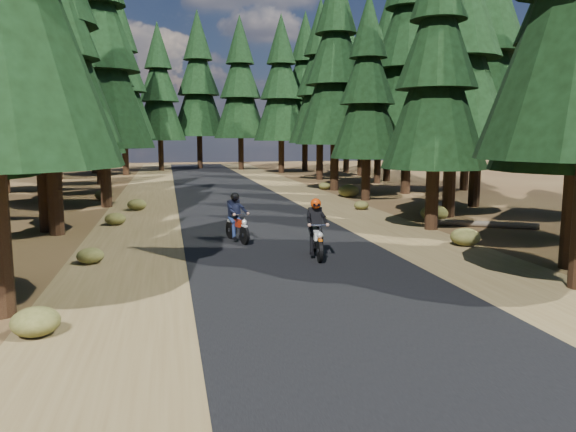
# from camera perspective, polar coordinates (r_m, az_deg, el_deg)

# --- Properties ---
(ground) EXTENTS (120.00, 120.00, 0.00)m
(ground) POSITION_cam_1_polar(r_m,az_deg,el_deg) (15.21, 1.19, -4.89)
(ground) COLOR #412A17
(ground) RESTS_ON ground
(road) EXTENTS (6.00, 100.00, 0.01)m
(road) POSITION_cam_1_polar(r_m,az_deg,el_deg) (20.01, -2.11, -1.71)
(road) COLOR black
(road) RESTS_ON ground
(shoulder_l) EXTENTS (3.20, 100.00, 0.01)m
(shoulder_l) POSITION_cam_1_polar(r_m,az_deg,el_deg) (19.75, -15.38, -2.14)
(shoulder_l) COLOR brown
(shoulder_l) RESTS_ON ground
(shoulder_r) EXTENTS (3.20, 100.00, 0.01)m
(shoulder_r) POSITION_cam_1_polar(r_m,az_deg,el_deg) (21.29, 10.18, -1.25)
(shoulder_r) COLOR brown
(shoulder_r) RESTS_ON ground
(pine_forest) EXTENTS (34.59, 55.08, 16.32)m
(pine_forest) POSITION_cam_1_polar(r_m,az_deg,el_deg) (35.90, -6.84, 15.23)
(pine_forest) COLOR black
(pine_forest) RESTS_ON ground
(log_near) EXTENTS (3.77, 4.41, 0.32)m
(log_near) POSITION_cam_1_polar(r_m,az_deg,el_deg) (27.28, 14.95, 0.98)
(log_near) COLOR #4C4233
(log_near) RESTS_ON ground
(log_far) EXTENTS (3.58, 2.14, 0.24)m
(log_far) POSITION_cam_1_polar(r_m,az_deg,el_deg) (22.50, 19.15, -0.77)
(log_far) COLOR #4C4233
(log_far) RESTS_ON ground
(understory_shrubs) EXTENTS (14.93, 30.99, 0.71)m
(understory_shrubs) POSITION_cam_1_polar(r_m,az_deg,el_deg) (23.56, 1.43, 0.47)
(understory_shrubs) COLOR #474C1E
(understory_shrubs) RESTS_ON ground
(rider_lead) EXTENTS (0.77, 1.93, 1.67)m
(rider_lead) POSITION_cam_1_polar(r_m,az_deg,el_deg) (15.84, 2.91, -2.29)
(rider_lead) COLOR silver
(rider_lead) RESTS_ON road
(rider_follow) EXTENTS (1.01, 1.87, 1.60)m
(rider_follow) POSITION_cam_1_polar(r_m,az_deg,el_deg) (18.32, -5.19, -0.97)
(rider_follow) COLOR maroon
(rider_follow) RESTS_ON road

